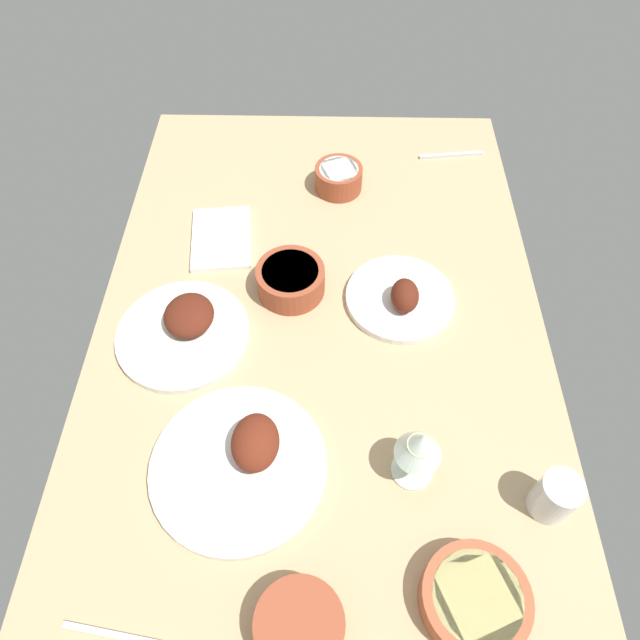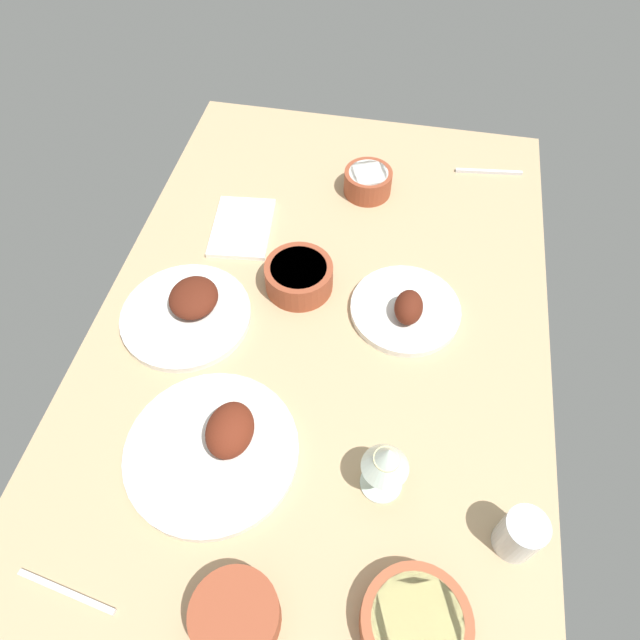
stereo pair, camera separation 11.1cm
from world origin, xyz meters
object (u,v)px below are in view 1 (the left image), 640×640
at_px(plate_center_main, 185,328).
at_px(fork_loose, 451,155).
at_px(bowl_pasta, 300,626).
at_px(wine_glass, 420,447).
at_px(plate_far_side, 401,298).
at_px(plate_near_viewer, 243,460).
at_px(water_tumbler, 555,496).
at_px(bowl_onions, 291,279).
at_px(folded_napkin, 221,238).
at_px(spoon_loose, 118,635).
at_px(bowl_cream, 339,177).
at_px(bowl_potatoes, 475,599).

relative_size(plate_center_main, fork_loose, 1.60).
relative_size(bowl_pasta, wine_glass, 0.91).
bearing_deg(wine_glass, plate_far_side, 179.44).
bearing_deg(plate_near_viewer, bowl_pasta, 23.17).
relative_size(plate_near_viewer, water_tumbler, 3.33).
bearing_deg(plate_center_main, plate_far_side, 101.43).
xyz_separation_m(plate_center_main, bowl_onions, (-0.12, 0.20, 0.02)).
bearing_deg(plate_far_side, folded_napkin, -113.44).
xyz_separation_m(wine_glass, folded_napkin, (-0.53, -0.39, -0.09)).
bearing_deg(plate_far_side, spoon_loose, -35.81).
bearing_deg(water_tumbler, wine_glass, -104.30).
relative_size(plate_near_viewer, folded_napkin, 1.61).
relative_size(bowl_onions, bowl_cream, 1.25).
distance_m(bowl_potatoes, spoon_loose, 0.52).
height_order(plate_near_viewer, plate_center_main, plate_near_viewer).
relative_size(plate_near_viewer, bowl_pasta, 2.34).
height_order(plate_far_side, bowl_potatoes, plate_far_side).
bearing_deg(bowl_pasta, plate_near_viewer, -156.83).
relative_size(folded_napkin, spoon_loose, 1.13).
bearing_deg(bowl_potatoes, spoon_loose, -83.99).
distance_m(bowl_onions, spoon_loose, 0.68).
height_order(bowl_cream, spoon_loose, bowl_cream).
bearing_deg(folded_napkin, plate_near_viewer, 11.06).
bearing_deg(plate_center_main, bowl_pasta, 25.60).
bearing_deg(plate_near_viewer, bowl_cream, 167.21).
distance_m(bowl_potatoes, fork_loose, 1.04).
bearing_deg(spoon_loose, water_tumbler, 25.72).
height_order(folded_napkin, spoon_loose, folded_napkin).
xyz_separation_m(plate_far_side, plate_center_main, (0.09, -0.43, 0.00)).
distance_m(plate_near_viewer, bowl_potatoes, 0.41).
bearing_deg(spoon_loose, folded_napkin, 94.86).
distance_m(bowl_onions, bowl_potatoes, 0.66).
relative_size(bowl_cream, fork_loose, 0.69).
xyz_separation_m(plate_far_side, bowl_onions, (-0.03, -0.23, 0.02)).
distance_m(plate_center_main, wine_glass, 0.51).
relative_size(plate_center_main, bowl_cream, 2.31).
relative_size(bowl_onions, water_tumbler, 1.57).
bearing_deg(plate_near_viewer, wine_glass, 88.83).
xyz_separation_m(plate_near_viewer, plate_far_side, (-0.35, 0.29, -0.00)).
bearing_deg(plate_far_side, fork_loose, 161.46).
bearing_deg(plate_center_main, bowl_onions, 119.96).
relative_size(bowl_cream, wine_glass, 0.81).
bearing_deg(fork_loose, wine_glass, 71.94).
bearing_deg(water_tumbler, plate_center_main, -117.13).
relative_size(wine_glass, spoon_loose, 0.85).
relative_size(plate_far_side, bowl_onions, 1.58).
bearing_deg(bowl_cream, bowl_potatoes, 12.27).
distance_m(plate_near_viewer, bowl_pasta, 0.27).
height_order(bowl_potatoes, folded_napkin, bowl_potatoes).
xyz_separation_m(bowl_potatoes, wine_glass, (-0.20, -0.07, 0.07)).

